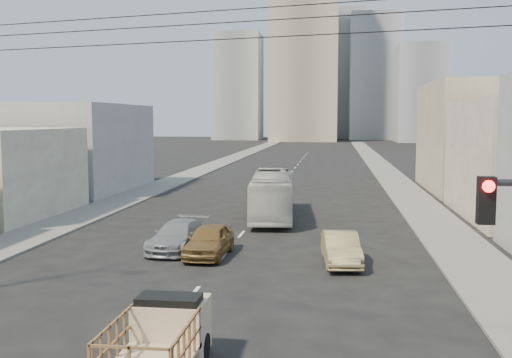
% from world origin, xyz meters
% --- Properties ---
extents(sidewalk_left, '(3.50, 180.00, 0.12)m').
position_xyz_m(sidewalk_left, '(-11.75, 70.00, 0.06)').
color(sidewalk_left, slate).
rests_on(sidewalk_left, ground).
extents(sidewalk_right, '(3.50, 180.00, 0.12)m').
position_xyz_m(sidewalk_right, '(11.75, 70.00, 0.06)').
color(sidewalk_right, slate).
rests_on(sidewalk_right, ground).
extents(lane_dashes, '(0.15, 104.00, 0.01)m').
position_xyz_m(lane_dashes, '(0.00, 53.00, 0.01)').
color(lane_dashes, silver).
rests_on(lane_dashes, ground).
extents(flatbed_pickup, '(1.95, 4.41, 1.90)m').
position_xyz_m(flatbed_pickup, '(0.91, 0.66, 1.09)').
color(flatbed_pickup, '#CFAE8A').
rests_on(flatbed_pickup, ground).
extents(city_bus, '(3.52, 11.43, 3.14)m').
position_xyz_m(city_bus, '(1.16, 26.04, 1.57)').
color(city_bus, '#B9B9B5').
rests_on(city_bus, ground).
extents(sedan_brown, '(2.00, 4.63, 1.55)m').
position_xyz_m(sedan_brown, '(-0.68, 14.25, 0.78)').
color(sedan_brown, brown).
rests_on(sedan_brown, ground).
extents(sedan_tan, '(1.98, 4.57, 1.46)m').
position_xyz_m(sedan_tan, '(5.65, 13.46, 0.73)').
color(sedan_tan, '#938556').
rests_on(sedan_tan, ground).
extents(sedan_grey, '(2.57, 5.27, 1.48)m').
position_xyz_m(sedan_grey, '(-2.53, 15.37, 0.74)').
color(sedan_grey, gray).
rests_on(sedan_grey, ground).
extents(overhead_wires, '(23.01, 5.02, 0.72)m').
position_xyz_m(overhead_wires, '(0.00, 1.50, 8.97)').
color(overhead_wires, black).
rests_on(overhead_wires, ground).
extents(bldg_right_far, '(12.00, 16.00, 10.00)m').
position_xyz_m(bldg_right_far, '(20.00, 44.00, 5.00)').
color(bldg_right_far, tan).
rests_on(bldg_right_far, ground).
extents(bldg_left_far, '(12.00, 16.00, 8.00)m').
position_xyz_m(bldg_left_far, '(-19.50, 39.00, 4.00)').
color(bldg_left_far, gray).
rests_on(bldg_left_far, ground).
extents(high_rise_tower, '(20.00, 20.00, 60.00)m').
position_xyz_m(high_rise_tower, '(-4.00, 170.00, 30.00)').
color(high_rise_tower, gray).
rests_on(high_rise_tower, ground).
extents(midrise_ne, '(16.00, 16.00, 40.00)m').
position_xyz_m(midrise_ne, '(18.00, 185.00, 20.00)').
color(midrise_ne, gray).
rests_on(midrise_ne, ground).
extents(midrise_nw, '(15.00, 15.00, 34.00)m').
position_xyz_m(midrise_nw, '(-26.00, 180.00, 17.00)').
color(midrise_nw, gray).
rests_on(midrise_nw, ground).
extents(midrise_back, '(18.00, 18.00, 44.00)m').
position_xyz_m(midrise_back, '(6.00, 200.00, 22.00)').
color(midrise_back, gray).
rests_on(midrise_back, ground).
extents(midrise_east, '(14.00, 14.00, 28.00)m').
position_xyz_m(midrise_east, '(30.00, 165.00, 14.00)').
color(midrise_east, gray).
rests_on(midrise_east, ground).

